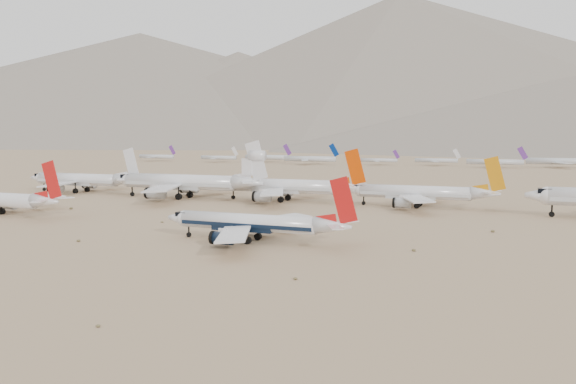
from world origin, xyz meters
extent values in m
plane|color=#8C6F51|center=(0.00, 0.00, 0.00)|extent=(7000.00, 7000.00, 0.00)
cylinder|color=white|center=(-10.47, -1.33, 4.21)|extent=(31.00, 3.66, 3.66)
cube|color=black|center=(-10.47, -1.33, 3.76)|extent=(30.38, 3.72, 0.82)
sphere|color=white|center=(-25.97, -1.33, 4.21)|extent=(3.66, 3.66, 3.66)
cube|color=black|center=(-26.52, -1.33, 5.22)|extent=(2.57, 2.38, 0.92)
cone|color=white|center=(8.69, -1.33, 4.49)|extent=(7.75, 3.66, 3.66)
cube|color=white|center=(-8.08, -12.20, 3.57)|extent=(11.97, 18.87, 0.57)
cube|color=white|center=(10.20, -4.89, 4.95)|extent=(4.92, 6.43, 0.22)
cylinder|color=black|center=(-12.19, -8.95, 1.92)|extent=(4.31, 2.64, 2.64)
cube|color=white|center=(-8.08, 9.55, 3.57)|extent=(11.97, 18.87, 0.57)
cube|color=white|center=(10.20, 2.24, 4.95)|extent=(4.92, 6.43, 0.22)
cylinder|color=black|center=(-12.19, 6.29, 1.92)|extent=(4.31, 2.64, 2.64)
cube|color=red|center=(10.84, -1.33, 9.83)|extent=(5.88, 0.29, 9.68)
cylinder|color=black|center=(-25.06, -1.33, 0.55)|extent=(1.10, 0.46, 1.10)
cylinder|color=black|center=(-9.18, -3.89, 0.77)|extent=(1.54, 0.92, 1.54)
cylinder|color=black|center=(-9.18, 1.24, 0.77)|extent=(1.54, 0.92, 1.54)
cone|color=white|center=(-75.82, 7.85, 5.00)|extent=(8.50, 4.08, 4.08)
cube|color=white|center=(-74.16, 3.93, 5.51)|extent=(5.40, 7.06, 0.24)
cube|color=white|center=(-94.21, 19.81, 3.98)|extent=(13.14, 20.70, 0.63)
cube|color=white|center=(-74.16, 11.77, 5.51)|extent=(5.40, 7.06, 0.24)
cylinder|color=silver|center=(-98.73, 16.24, 2.14)|extent=(4.72, 2.94, 2.94)
cube|color=red|center=(-73.45, 7.85, 10.88)|extent=(6.45, 0.33, 10.62)
cylinder|color=black|center=(-95.42, 10.70, 0.86)|extent=(1.71, 1.02, 1.71)
sphere|color=white|center=(51.32, 64.17, 5.96)|extent=(5.18, 5.18, 5.18)
cube|color=black|center=(50.54, 64.17, 7.38)|extent=(3.63, 3.37, 1.30)
cylinder|color=black|center=(52.62, 64.17, 0.78)|extent=(1.55, 0.65, 1.55)
cylinder|color=white|center=(12.99, 72.03, 4.89)|extent=(34.97, 4.25, 4.25)
cube|color=silver|center=(12.99, 72.03, 4.36)|extent=(34.27, 4.31, 0.96)
sphere|color=white|center=(-4.49, 72.03, 4.89)|extent=(4.25, 4.25, 4.25)
cube|color=black|center=(-5.13, 72.03, 6.06)|extent=(2.97, 2.76, 1.06)
cone|color=white|center=(34.60, 72.03, 5.21)|extent=(8.74, 4.25, 4.25)
cube|color=white|center=(15.69, 59.71, 4.14)|extent=(13.50, 21.28, 0.66)
cube|color=white|center=(36.30, 67.99, 5.74)|extent=(5.55, 7.26, 0.25)
cylinder|color=silver|center=(11.05, 63.38, 2.23)|extent=(4.86, 3.06, 3.06)
cube|color=white|center=(15.69, 84.35, 4.14)|extent=(13.50, 21.28, 0.66)
cube|color=white|center=(36.30, 76.07, 5.74)|extent=(5.55, 7.26, 0.25)
cylinder|color=silver|center=(11.05, 80.68, 2.23)|extent=(4.86, 3.06, 3.06)
cube|color=orange|center=(37.03, 72.03, 11.26)|extent=(6.63, 0.34, 10.92)
cylinder|color=black|center=(-3.43, 72.03, 0.64)|extent=(1.27, 0.53, 1.27)
cylinder|color=black|center=(14.45, 69.05, 0.89)|extent=(1.78, 1.06, 1.78)
cylinder|color=black|center=(14.45, 75.00, 0.89)|extent=(1.78, 1.06, 1.78)
cylinder|color=white|center=(-33.11, 71.31, 5.49)|extent=(39.04, 4.77, 4.77)
cube|color=silver|center=(-33.11, 71.31, 4.89)|extent=(38.26, 4.84, 1.07)
sphere|color=white|center=(-52.63, 71.31, 5.49)|extent=(4.77, 4.77, 4.77)
cube|color=black|center=(-53.34, 71.31, 6.80)|extent=(3.34, 3.10, 1.19)
cone|color=white|center=(-8.98, 71.31, 5.85)|extent=(9.76, 4.77, 4.77)
cube|color=white|center=(-30.09, 57.54, 4.65)|extent=(15.08, 23.76, 0.74)
cube|color=white|center=(-7.08, 66.80, 6.44)|extent=(6.20, 8.10, 0.29)
cylinder|color=silver|center=(-35.28, 61.64, 2.50)|extent=(5.42, 3.44, 3.44)
cube|color=white|center=(-30.09, 85.08, 4.65)|extent=(15.08, 23.76, 0.74)
cube|color=white|center=(-7.08, 75.82, 6.44)|extent=(6.20, 8.10, 0.29)
cylinder|color=silver|center=(-35.28, 80.98, 2.50)|extent=(5.42, 3.44, 3.44)
cube|color=#E03E00|center=(-6.27, 71.31, 12.61)|extent=(7.40, 0.38, 12.19)
cylinder|color=black|center=(-51.44, 71.31, 0.72)|extent=(1.43, 0.60, 1.43)
cylinder|color=black|center=(-31.48, 67.97, 1.00)|extent=(2.00, 1.19, 2.00)
cylinder|color=black|center=(-31.48, 74.65, 1.00)|extent=(2.00, 1.19, 2.00)
cylinder|color=white|center=(-70.69, 66.24, 6.18)|extent=(44.91, 5.38, 5.38)
cube|color=silver|center=(-70.69, 66.24, 5.51)|extent=(44.01, 5.46, 1.21)
sphere|color=white|center=(-93.15, 66.24, 6.18)|extent=(5.38, 5.38, 5.38)
cube|color=black|center=(-93.96, 66.24, 7.66)|extent=(3.76, 3.50, 1.34)
cone|color=white|center=(-42.93, 66.24, 6.59)|extent=(11.23, 5.38, 5.38)
cube|color=white|center=(-67.22, 50.46, 5.24)|extent=(17.35, 27.33, 0.84)
cube|color=white|center=(-40.75, 61.07, 7.26)|extent=(7.13, 9.32, 0.32)
cylinder|color=silver|center=(-73.19, 55.17, 2.82)|extent=(6.24, 3.87, 3.87)
cube|color=white|center=(-67.22, 82.03, 5.24)|extent=(17.35, 27.33, 0.84)
cube|color=white|center=(-40.75, 71.42, 7.26)|extent=(7.13, 9.32, 0.32)
cylinder|color=silver|center=(-73.19, 77.32, 2.82)|extent=(6.24, 3.87, 3.87)
cube|color=white|center=(-39.82, 66.24, 14.35)|extent=(8.51, 0.43, 14.03)
cylinder|color=white|center=(-39.50, 66.24, 16.08)|extent=(5.61, 3.48, 3.48)
cylinder|color=black|center=(-91.80, 66.24, 0.81)|extent=(1.61, 0.67, 1.61)
cylinder|color=black|center=(-68.82, 62.48, 1.13)|extent=(2.26, 1.34, 2.26)
cylinder|color=black|center=(-68.82, 70.01, 1.13)|extent=(2.26, 1.34, 2.26)
cylinder|color=white|center=(-121.15, 69.95, 5.41)|extent=(38.32, 4.71, 4.71)
cube|color=silver|center=(-121.15, 69.95, 4.83)|extent=(37.55, 4.78, 1.06)
sphere|color=white|center=(-140.31, 69.95, 5.41)|extent=(4.71, 4.71, 4.71)
cube|color=black|center=(-141.01, 69.95, 6.71)|extent=(3.30, 3.06, 1.18)
cone|color=white|center=(-97.47, 69.95, 5.77)|extent=(9.58, 4.71, 4.71)
cube|color=white|center=(-118.19, 56.42, 4.59)|extent=(14.80, 23.32, 0.73)
cube|color=white|center=(-95.60, 65.52, 6.36)|extent=(6.08, 7.95, 0.28)
cylinder|color=silver|center=(-123.28, 60.44, 2.47)|extent=(5.32, 3.39, 3.39)
cube|color=white|center=(-118.19, 83.48, 4.59)|extent=(14.80, 23.32, 0.73)
cube|color=white|center=(-95.60, 74.38, 6.36)|extent=(6.08, 7.95, 0.28)
cylinder|color=silver|center=(-123.28, 79.45, 2.47)|extent=(5.32, 3.39, 3.39)
cube|color=white|center=(-94.81, 69.95, 12.41)|extent=(7.26, 0.38, 11.97)
cylinder|color=black|center=(-139.13, 69.95, 0.71)|extent=(1.41, 0.59, 1.41)
cylinder|color=black|center=(-119.55, 66.65, 0.99)|extent=(1.98, 1.18, 1.98)
cylinder|color=black|center=(-119.55, 73.24, 0.99)|extent=(1.98, 1.18, 1.98)
cylinder|color=silver|center=(-269.25, 336.08, 4.24)|extent=(37.14, 3.67, 3.67)
cube|color=#632D90|center=(-251.78, 336.08, 10.44)|extent=(7.40, 0.37, 9.32)
cube|color=silver|center=(-269.25, 326.46, 3.68)|extent=(9.78, 17.10, 0.37)
cube|color=silver|center=(-269.25, 345.69, 3.68)|extent=(9.78, 17.10, 0.37)
cylinder|color=silver|center=(-203.23, 336.27, 4.12)|extent=(34.76, 3.44, 3.44)
cube|color=white|center=(-186.88, 336.27, 9.93)|extent=(6.92, 0.34, 8.72)
cube|color=silver|center=(-203.23, 327.27, 3.60)|extent=(9.16, 16.00, 0.34)
cube|color=silver|center=(-203.23, 345.26, 3.60)|extent=(9.16, 16.00, 0.34)
cylinder|color=silver|center=(-162.10, 350.82, 4.46)|extent=(41.70, 4.12, 4.12)
cube|color=#632D90|center=(-142.48, 350.82, 11.43)|extent=(8.30, 0.41, 10.46)
cube|color=silver|center=(-162.10, 340.02, 3.84)|extent=(10.99, 19.20, 0.41)
cube|color=silver|center=(-162.10, 361.61, 3.84)|extent=(10.99, 19.20, 0.41)
cylinder|color=silver|center=(-113.08, 326.95, 4.59)|extent=(44.25, 4.37, 4.37)
cube|color=navy|center=(-92.26, 326.95, 11.98)|extent=(8.81, 0.44, 11.10)
cube|color=silver|center=(-113.08, 315.50, 3.93)|extent=(11.66, 20.37, 0.44)
cube|color=silver|center=(-113.08, 338.41, 3.93)|extent=(11.66, 20.37, 0.44)
cylinder|color=silver|center=(-58.02, 337.99, 3.88)|extent=(29.86, 2.95, 2.95)
cube|color=#632D90|center=(-43.97, 337.99, 8.86)|extent=(5.95, 0.30, 7.49)
cube|color=silver|center=(-58.02, 330.26, 3.43)|extent=(7.87, 13.74, 0.30)
cube|color=silver|center=(-58.02, 345.72, 3.43)|extent=(7.87, 13.74, 0.30)
cylinder|color=silver|center=(-14.00, 346.52, 4.04)|extent=(33.13, 3.27, 3.27)
cube|color=white|center=(1.59, 346.52, 9.57)|extent=(6.60, 0.33, 8.31)
cube|color=silver|center=(-14.00, 337.94, 3.55)|extent=(8.73, 15.25, 0.33)
cube|color=silver|center=(-14.00, 355.09, 3.55)|extent=(8.73, 15.25, 0.33)
cylinder|color=silver|center=(30.05, 328.39, 4.35)|extent=(39.52, 3.91, 3.91)
cube|color=#632D90|center=(48.65, 328.39, 10.96)|extent=(7.87, 0.39, 9.91)
cube|color=silver|center=(30.05, 318.17, 3.77)|extent=(10.41, 18.19, 0.39)
cube|color=silver|center=(30.05, 338.62, 3.77)|extent=(10.41, 18.19, 0.39)
cylinder|color=silver|center=(75.11, 346.91, 4.76)|extent=(47.69, 4.71, 4.71)
cube|color=silver|center=(75.11, 334.57, 4.05)|extent=(12.56, 21.95, 0.47)
cube|color=silver|center=(75.11, 359.25, 4.05)|extent=(12.56, 21.95, 0.47)
cone|color=slate|center=(-1300.00, 1720.00, 210.00)|extent=(3024.00, 3024.00, 420.00)
cone|color=slate|center=(-800.00, 1560.00, 150.00)|extent=(1800.00, 1800.00, 300.00)
cone|color=slate|center=(-300.00, 1690.00, 235.00)|extent=(2444.00, 2444.00, 470.00)
cone|color=slate|center=(-700.00, 1100.00, 47.50)|extent=(855.00, 855.00, 95.00)
cone|color=slate|center=(150.00, 1100.00, 70.00)|extent=(1260.00, 1260.00, 140.00)
ellipsoid|color=brown|center=(-85.20, 27.20, 0.34)|extent=(1.12, 1.12, 0.62)
ellipsoid|color=brown|center=(-44.10, -14.90, 0.25)|extent=(0.84, 0.84, 0.46)
ellipsoid|color=brown|center=(-30.40, 14.40, 0.29)|extent=(0.98, 0.98, 0.54)
ellipsoid|color=brown|center=(-3.00, -57.00, 0.17)|extent=(0.56, 0.56, 0.31)
ellipsoid|color=brown|center=(10.70, -27.70, 0.21)|extent=(0.70, 0.70, 0.39)
ellipsoid|color=brown|center=(24.40, 1.60, 0.25)|extent=(0.84, 0.84, 0.46)
ellipsoid|color=brown|center=(38.10, 30.90, 0.29)|extent=(0.98, 0.98, 0.54)
ellipsoid|color=brown|center=(-42.96, 14.44, 0.22)|extent=(0.72, 0.72, 0.40)
camera|label=1|loc=(41.70, -108.39, 22.34)|focal=35.00mm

